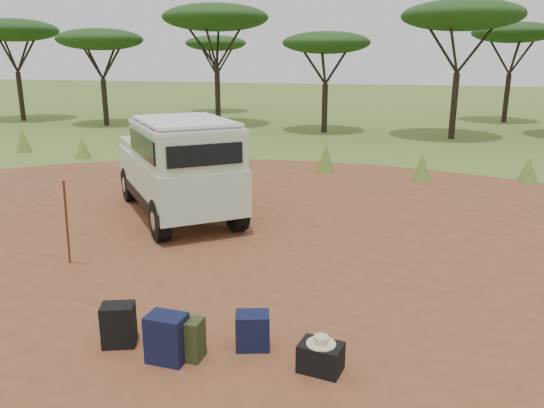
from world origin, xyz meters
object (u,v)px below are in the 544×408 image
(safari_vehicle, at_px, (178,169))
(backpack_black, at_px, (119,325))
(backpack_navy, at_px, (167,338))
(duffel_navy, at_px, (253,331))
(walking_staff, at_px, (67,223))
(backpack_olive, at_px, (187,339))
(hard_case, at_px, (321,358))

(safari_vehicle, bearing_deg, backpack_black, -22.55)
(backpack_black, relative_size, backpack_navy, 0.93)
(backpack_black, relative_size, duffel_navy, 1.18)
(walking_staff, bearing_deg, safari_vehicle, 39.89)
(safari_vehicle, bearing_deg, backpack_olive, -14.14)
(safari_vehicle, xyz_separation_m, backpack_navy, (2.65, -5.61, -0.81))
(safari_vehicle, xyz_separation_m, backpack_black, (1.89, -5.47, -0.83))
(backpack_black, height_order, backpack_olive, backpack_black)
(backpack_black, distance_m, hard_case, 2.57)
(backpack_olive, relative_size, duffel_navy, 1.10)
(safari_vehicle, xyz_separation_m, walking_staff, (-0.39, -3.43, -0.31))
(safari_vehicle, relative_size, hard_case, 9.60)
(backpack_navy, height_order, duffel_navy, backpack_navy)
(backpack_olive, bearing_deg, hard_case, 7.35)
(backpack_navy, height_order, hard_case, backpack_navy)
(walking_staff, distance_m, backpack_black, 3.10)
(safari_vehicle, bearing_deg, duffel_navy, -6.58)
(backpack_olive, bearing_deg, backpack_navy, -147.98)
(backpack_navy, distance_m, hard_case, 1.84)
(walking_staff, height_order, hard_case, walking_staff)
(backpack_navy, distance_m, duffel_navy, 1.06)
(safari_vehicle, relative_size, backpack_black, 8.48)
(backpack_black, distance_m, duffel_navy, 1.70)
(safari_vehicle, bearing_deg, walking_staff, -48.14)
(safari_vehicle, xyz_separation_m, duffel_navy, (3.53, -5.03, -0.87))
(walking_staff, relative_size, backpack_navy, 2.76)
(walking_staff, bearing_deg, backpack_olive, -75.90)
(safari_vehicle, distance_m, walking_staff, 3.47)
(walking_staff, relative_size, backpack_olive, 3.21)
(walking_staff, height_order, duffel_navy, walking_staff)
(backpack_navy, xyz_separation_m, hard_case, (1.80, 0.33, -0.13))
(walking_staff, bearing_deg, backpack_navy, -79.23)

